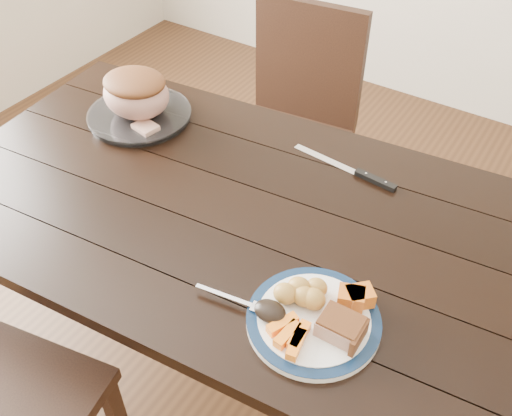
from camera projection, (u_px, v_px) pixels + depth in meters
The scene contains 15 objects.
ground at pixel (240, 366), 1.97m from camera, with size 4.00×4.00×0.00m, color #472B16.
dining_table at pixel (235, 232), 1.52m from camera, with size 1.68×1.05×0.75m.
chair_far at pixel (294, 118), 2.16m from camera, with size 0.47×0.47×0.93m.
dinner_plate at pixel (313, 321), 1.19m from camera, with size 0.28×0.28×0.02m, color white.
plate_rim at pixel (314, 318), 1.18m from camera, with size 0.28×0.28×0.02m, color #0C1F3C.
serving_platter at pixel (140, 116), 1.75m from camera, with size 0.31×0.31×0.02m, color white.
pork_slice at pixel (341, 327), 1.14m from camera, with size 0.09×0.07×0.04m, color tan.
roasted_potatoes at pixel (303, 293), 1.20m from camera, with size 0.11×0.10×0.04m.
carrot_batons at pixel (291, 335), 1.14m from camera, with size 0.09×0.10×0.02m.
pumpkin_wedges at pixel (355, 297), 1.19m from camera, with size 0.08×0.08×0.04m.
dark_mushroom at pixel (270, 311), 1.17m from camera, with size 0.07×0.05×0.03m, color black.
fork at pixel (239, 301), 1.21m from camera, with size 0.18×0.04×0.00m.
roast_joint at pixel (136, 95), 1.70m from camera, with size 0.21×0.18×0.14m, color tan.
cut_slice at pixel (146, 128), 1.67m from camera, with size 0.07×0.06×0.02m, color tan.
carving_knife at pixel (363, 175), 1.54m from camera, with size 0.32×0.05×0.01m.
Camera 1 is at (0.63, -0.87, 1.74)m, focal length 40.00 mm.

